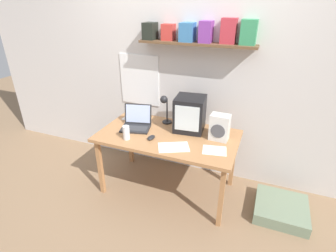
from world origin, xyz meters
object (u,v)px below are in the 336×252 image
Objects in this scene: corner_desk at (168,139)px; laptop at (137,122)px; loose_paper_near_monitor at (214,150)px; computer_mouse at (151,138)px; desk_lamp at (165,105)px; floor_cushion at (281,209)px; crt_monitor at (190,114)px; loose_paper_near_laptop at (136,118)px; space_heater at (220,127)px; juice_glass at (126,133)px; printed_handout at (174,147)px.

laptop is at bearing 173.73° from corner_desk.
laptop reaches higher than loose_paper_near_monitor.
loose_paper_near_monitor is at bearing 1.23° from computer_mouse.
floor_cushion is at bearing 12.40° from desk_lamp.
computer_mouse is 1.51m from floor_cushion.
crt_monitor reaches higher than loose_paper_near_laptop.
desk_lamp is 1.62m from floor_cushion.
loose_paper_near_laptop is at bearing 174.41° from space_heater.
floor_cushion is at bearing -6.46° from loose_paper_near_laptop.
juice_glass is 1.28× the size of computer_mouse.
laptop reaches higher than corner_desk.
computer_mouse reaches higher than loose_paper_near_laptop.
floor_cushion is at bearing -13.88° from crt_monitor.
corner_desk is at bearing 34.51° from juice_glass.
laptop reaches higher than printed_handout.
computer_mouse is 0.45× the size of loose_paper_near_monitor.
space_heater is (0.91, 0.05, 0.07)m from laptop.
loose_paper_near_laptop reaches higher than corner_desk.
crt_monitor is 0.73× the size of floor_cushion.
juice_glass is at bearing -72.38° from loose_paper_near_laptop.
crt_monitor is 1.03× the size of laptop.
juice_glass is (-0.53, -0.44, -0.12)m from crt_monitor.
laptop is at bearing 96.89° from juice_glass.
corner_desk is at bearing -40.56° from desk_lamp.
laptop is 1.34× the size of space_heater.
crt_monitor reaches higher than space_heater.
space_heater is 1.08× the size of loose_paper_near_monitor.
laptop is at bearing 168.85° from loose_paper_near_monitor.
loose_paper_near_laptop is at bearing 170.13° from crt_monitor.
printed_handout is at bearing -136.30° from space_heater.
juice_glass reaches higher than corner_desk.
juice_glass is (0.03, -0.29, 0.00)m from laptop.
printed_handout is at bearing 2.34° from juice_glass.
laptop is 1.44× the size of loose_paper_near_monitor.
computer_mouse is (0.23, 0.09, -0.05)m from juice_glass.
floor_cushion is at bearing 8.45° from computer_mouse.
desk_lamp is 2.35× the size of juice_glass.
loose_paper_near_laptop is at bearing 159.76° from loose_paper_near_monitor.
laptop is 0.33m from computer_mouse.
loose_paper_near_monitor is (0.35, -0.33, -0.18)m from crt_monitor.
space_heater is 1.05m from loose_paper_near_laptop.
computer_mouse reaches higher than corner_desk.
corner_desk is 0.39m from desk_lamp.
crt_monitor is 3.30× the size of computer_mouse.
crt_monitor is at bearing 39.89° from juice_glass.
printed_handout is 1.29m from floor_cushion.
printed_handout is (0.50, 0.02, -0.06)m from juice_glass.
loose_paper_near_laptop is at bearing 107.62° from juice_glass.
corner_desk is 4.17× the size of printed_handout.
corner_desk is 2.85× the size of floor_cushion.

